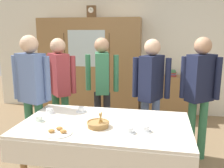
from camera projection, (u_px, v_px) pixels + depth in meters
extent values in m
cube|color=silver|center=(134.00, 50.00, 5.34)|extent=(6.40, 0.10, 2.70)
cylinder|color=olive|center=(24.00, 168.00, 2.57)|extent=(0.07, 0.07, 0.75)
cylinder|color=olive|center=(55.00, 137.00, 3.33)|extent=(0.07, 0.07, 0.75)
cylinder|color=olive|center=(174.00, 147.00, 3.05)|extent=(0.07, 0.07, 0.75)
cube|color=silver|center=(105.00, 124.00, 2.73)|extent=(1.83, 1.08, 0.03)
cube|color=silver|center=(92.00, 160.00, 2.24)|extent=(1.83, 0.01, 0.24)
cube|color=olive|center=(90.00, 67.00, 5.29)|extent=(2.13, 0.45, 2.02)
cube|color=silver|center=(86.00, 48.00, 4.99)|extent=(0.77, 0.01, 0.73)
cube|color=black|center=(65.00, 73.00, 5.18)|extent=(0.01, 0.01, 1.62)
cube|color=black|center=(109.00, 74.00, 5.01)|extent=(0.01, 0.01, 1.62)
cube|color=brown|center=(92.00, 12.00, 5.05)|extent=(0.18, 0.10, 0.24)
cylinder|color=white|center=(91.00, 10.00, 4.99)|extent=(0.11, 0.01, 0.11)
cube|color=black|center=(91.00, 9.00, 4.98)|extent=(0.00, 0.00, 0.04)
cube|color=black|center=(92.00, 10.00, 4.98)|extent=(0.05, 0.00, 0.00)
cube|color=olive|center=(171.00, 97.00, 5.14)|extent=(1.00, 0.35, 0.86)
cube|color=#99332D|center=(172.00, 75.00, 5.05)|extent=(0.17, 0.19, 0.03)
cube|color=#664C7A|center=(172.00, 74.00, 5.04)|extent=(0.17, 0.19, 0.03)
cube|color=#99332D|center=(172.00, 73.00, 5.04)|extent=(0.17, 0.20, 0.02)
cube|color=#3D754C|center=(172.00, 71.00, 5.03)|extent=(0.13, 0.20, 0.04)
cylinder|color=white|center=(49.00, 113.00, 3.03)|extent=(0.13, 0.13, 0.01)
cylinder|color=white|center=(49.00, 111.00, 3.03)|extent=(0.08, 0.08, 0.05)
torus|color=white|center=(52.00, 110.00, 3.02)|extent=(0.04, 0.01, 0.04)
cylinder|color=#47230F|center=(49.00, 109.00, 3.02)|extent=(0.06, 0.06, 0.01)
cylinder|color=white|center=(81.00, 111.00, 3.09)|extent=(0.13, 0.13, 0.01)
cylinder|color=white|center=(81.00, 109.00, 3.08)|extent=(0.08, 0.08, 0.05)
torus|color=white|center=(84.00, 109.00, 3.08)|extent=(0.04, 0.01, 0.04)
cylinder|color=#47230F|center=(81.00, 107.00, 3.08)|extent=(0.06, 0.06, 0.01)
cylinder|color=white|center=(129.00, 133.00, 2.45)|extent=(0.13, 0.13, 0.01)
cylinder|color=white|center=(129.00, 130.00, 2.45)|extent=(0.08, 0.08, 0.05)
torus|color=white|center=(133.00, 130.00, 2.44)|extent=(0.04, 0.01, 0.04)
cylinder|color=silver|center=(39.00, 121.00, 2.76)|extent=(0.13, 0.13, 0.01)
cylinder|color=silver|center=(39.00, 118.00, 2.76)|extent=(0.08, 0.08, 0.05)
torus|color=silver|center=(42.00, 118.00, 2.75)|extent=(0.04, 0.01, 0.04)
cylinder|color=white|center=(145.00, 131.00, 2.49)|extent=(0.13, 0.13, 0.01)
cylinder|color=white|center=(145.00, 128.00, 2.48)|extent=(0.08, 0.08, 0.05)
torus|color=white|center=(149.00, 128.00, 2.47)|extent=(0.04, 0.01, 0.04)
cylinder|color=#9E7542|center=(98.00, 125.00, 2.60)|extent=(0.22, 0.22, 0.05)
torus|color=#9E7542|center=(98.00, 122.00, 2.60)|extent=(0.24, 0.24, 0.02)
cylinder|color=tan|center=(100.00, 119.00, 2.57)|extent=(0.04, 0.03, 0.12)
cylinder|color=tan|center=(101.00, 118.00, 2.58)|extent=(0.04, 0.04, 0.12)
cylinder|color=tan|center=(101.00, 118.00, 2.59)|extent=(0.03, 0.02, 0.12)
cylinder|color=white|center=(58.00, 133.00, 2.44)|extent=(0.28, 0.28, 0.01)
ellipsoid|color=#BC7F3D|center=(63.00, 131.00, 2.42)|extent=(0.07, 0.05, 0.04)
ellipsoid|color=#BC7F3D|center=(60.00, 128.00, 2.49)|extent=(0.07, 0.05, 0.04)
ellipsoid|color=#BC7F3D|center=(51.00, 131.00, 2.43)|extent=(0.07, 0.05, 0.04)
cube|color=silver|center=(31.00, 128.00, 2.56)|extent=(0.10, 0.01, 0.00)
ellipsoid|color=silver|center=(36.00, 129.00, 2.55)|extent=(0.03, 0.02, 0.01)
cube|color=silver|center=(88.00, 120.00, 2.81)|extent=(0.10, 0.01, 0.00)
ellipsoid|color=silver|center=(93.00, 120.00, 2.80)|extent=(0.03, 0.02, 0.01)
cube|color=silver|center=(149.00, 122.00, 2.75)|extent=(0.10, 0.01, 0.00)
ellipsoid|color=silver|center=(154.00, 122.00, 2.74)|extent=(0.03, 0.02, 0.01)
cylinder|color=#33704C|center=(191.00, 129.00, 3.47)|extent=(0.11, 0.11, 0.84)
cylinder|color=#33704C|center=(202.00, 130.00, 3.44)|extent=(0.11, 0.11, 0.84)
cube|color=#191E38|center=(200.00, 78.00, 3.30)|extent=(0.41, 0.38, 0.63)
sphere|color=tan|center=(203.00, 46.00, 3.21)|extent=(0.23, 0.23, 0.23)
cylinder|color=#191E38|center=(183.00, 77.00, 3.35)|extent=(0.08, 0.08, 0.56)
cylinder|color=#191E38|center=(218.00, 79.00, 3.26)|extent=(0.08, 0.08, 0.56)
cylinder|color=#232328|center=(98.00, 117.00, 3.97)|extent=(0.11, 0.11, 0.82)
cylinder|color=#232328|center=(107.00, 118.00, 3.94)|extent=(0.11, 0.11, 0.82)
cube|color=#33704C|center=(102.00, 73.00, 3.80)|extent=(0.29, 0.40, 0.62)
sphere|color=tan|center=(102.00, 45.00, 3.72)|extent=(0.22, 0.22, 0.22)
cylinder|color=#33704C|center=(88.00, 72.00, 3.84)|extent=(0.08, 0.08, 0.56)
cylinder|color=#33704C|center=(116.00, 73.00, 3.76)|extent=(0.08, 0.08, 0.56)
cylinder|color=#33704C|center=(57.00, 120.00, 3.87)|extent=(0.11, 0.11, 0.82)
cylinder|color=#33704C|center=(66.00, 120.00, 3.84)|extent=(0.11, 0.11, 0.82)
cube|color=#933338|center=(59.00, 74.00, 3.70)|extent=(0.39, 0.40, 0.62)
sphere|color=tan|center=(58.00, 46.00, 3.61)|extent=(0.22, 0.22, 0.22)
cylinder|color=#933338|center=(45.00, 74.00, 3.74)|extent=(0.08, 0.08, 0.55)
cylinder|color=#933338|center=(73.00, 75.00, 3.66)|extent=(0.08, 0.08, 0.55)
cylinder|color=slate|center=(144.00, 127.00, 3.59)|extent=(0.11, 0.11, 0.82)
cylinder|color=slate|center=(155.00, 127.00, 3.56)|extent=(0.11, 0.11, 0.82)
cube|color=#191E38|center=(151.00, 78.00, 3.42)|extent=(0.34, 0.41, 0.62)
sphere|color=tan|center=(152.00, 47.00, 3.33)|extent=(0.22, 0.22, 0.22)
cylinder|color=#191E38|center=(135.00, 77.00, 3.46)|extent=(0.08, 0.08, 0.55)
cylinder|color=#191E38|center=(168.00, 78.00, 3.38)|extent=(0.08, 0.08, 0.55)
cylinder|color=#33704C|center=(30.00, 131.00, 3.39)|extent=(0.11, 0.11, 0.85)
cylinder|color=#33704C|center=(40.00, 132.00, 3.36)|extent=(0.11, 0.11, 0.85)
cube|color=slate|center=(31.00, 78.00, 3.22)|extent=(0.41, 0.31, 0.64)
sphere|color=tan|center=(29.00, 44.00, 3.12)|extent=(0.23, 0.23, 0.23)
cylinder|color=slate|center=(16.00, 77.00, 3.26)|extent=(0.08, 0.08, 0.57)
cylinder|color=slate|center=(47.00, 79.00, 3.17)|extent=(0.08, 0.08, 0.57)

